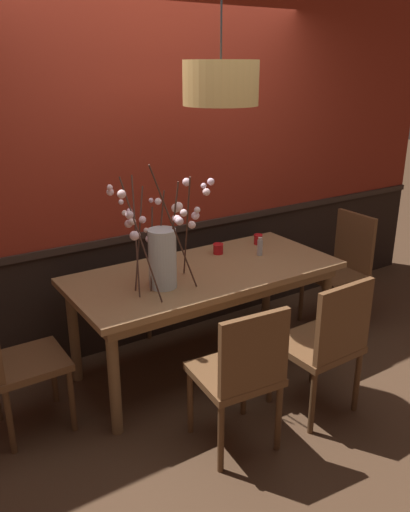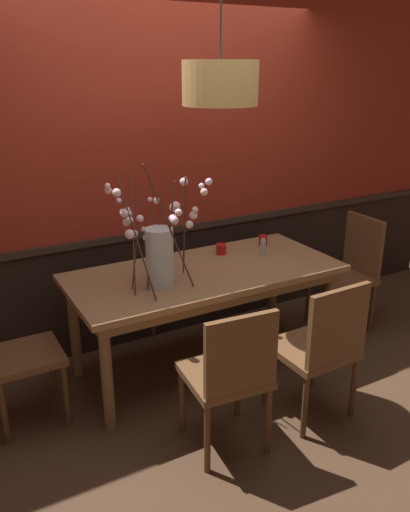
{
  "view_description": "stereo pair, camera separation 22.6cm",
  "coord_description": "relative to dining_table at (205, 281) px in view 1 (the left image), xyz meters",
  "views": [
    {
      "loc": [
        -1.82,
        -2.8,
        2.08
      ],
      "look_at": [
        0.0,
        0.0,
        0.86
      ],
      "focal_mm": 36.51,
      "sensor_mm": 36.0,
      "label": 1
    },
    {
      "loc": [
        -1.63,
        -2.91,
        2.08
      ],
      "look_at": [
        0.0,
        0.0,
        0.86
      ],
      "focal_mm": 36.51,
      "sensor_mm": 36.0,
      "label": 2
    }
  ],
  "objects": [
    {
      "name": "chair_far_side_left",
      "position": [
        -0.32,
        0.85,
        -0.17
      ],
      "size": [
        0.47,
        0.46,
        0.88
      ],
      "color": "brown",
      "rests_on": "ground"
    },
    {
      "name": "pendant_lamp",
      "position": [
        0.05,
        -0.09,
        1.31
      ],
      "size": [
        0.46,
        0.46,
        1.11
      ],
      "color": "tan"
    },
    {
      "name": "chair_near_side_left",
      "position": [
        -0.32,
        -0.85,
        -0.16
      ],
      "size": [
        0.47,
        0.47,
        0.91
      ],
      "color": "brown",
      "rests_on": "ground"
    },
    {
      "name": "back_wall",
      "position": [
        0.0,
        0.65,
        0.8
      ],
      "size": [
        5.75,
        0.14,
        2.97
      ],
      "color": "black",
      "rests_on": "ground"
    },
    {
      "name": "condiment_bottle",
      "position": [
        0.51,
        0.03,
        0.15
      ],
      "size": [
        0.04,
        0.04,
        0.14
      ],
      "color": "#ADADB2",
      "rests_on": "dining_table"
    },
    {
      "name": "chair_head_east_end",
      "position": [
        1.35,
        -0.03,
        -0.15
      ],
      "size": [
        0.44,
        0.43,
        0.95
      ],
      "color": "brown",
      "rests_on": "ground"
    },
    {
      "name": "dining_table",
      "position": [
        0.0,
        0.0,
        0.0
      ],
      "size": [
        1.88,
        0.86,
        0.76
      ],
      "color": "#997047",
      "rests_on": "ground"
    },
    {
      "name": "candle_holder_nearer_center",
      "position": [
        0.65,
        0.23,
        0.13
      ],
      "size": [
        0.07,
        0.07,
        0.08
      ],
      "color": "red",
      "rests_on": "dining_table"
    },
    {
      "name": "candle_holder_nearer_edge",
      "position": [
        0.26,
        0.22,
        0.12
      ],
      "size": [
        0.08,
        0.08,
        0.08
      ],
      "color": "red",
      "rests_on": "dining_table"
    },
    {
      "name": "chair_near_side_right",
      "position": [
        0.31,
        -0.86,
        -0.16
      ],
      "size": [
        0.46,
        0.45,
        0.92
      ],
      "color": "brown",
      "rests_on": "ground"
    },
    {
      "name": "chair_head_west_end",
      "position": [
        -1.31,
        -0.01,
        -0.18
      ],
      "size": [
        0.42,
        0.41,
        0.88
      ],
      "color": "brown",
      "rests_on": "ground"
    },
    {
      "name": "ground_plane",
      "position": [
        0.0,
        0.0,
        -0.67
      ],
      "size": [
        24.0,
        24.0,
        0.0
      ],
      "primitive_type": "plane",
      "color": "#4C3321"
    },
    {
      "name": "vase_with_blossoms",
      "position": [
        -0.38,
        -0.1,
        0.31
      ],
      "size": [
        0.64,
        0.47,
        0.82
      ],
      "color": "silver",
      "rests_on": "dining_table"
    }
  ]
}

